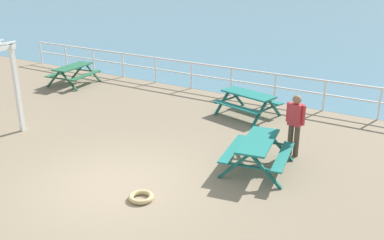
% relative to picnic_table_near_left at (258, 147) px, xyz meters
% --- Properties ---
extents(ground_plane, '(30.00, 24.00, 0.20)m').
position_rel_picnic_table_near_left_xyz_m(ground_plane, '(-2.49, -2.45, -0.68)').
color(ground_plane, gray).
extents(seaward_railing, '(23.07, 0.07, 1.08)m').
position_rel_picnic_table_near_left_xyz_m(seaward_railing, '(-2.49, 5.30, 0.16)').
color(seaward_railing, white).
rests_on(seaward_railing, ground).
extents(picnic_table_near_left, '(1.80, 2.03, 0.80)m').
position_rel_picnic_table_near_left_xyz_m(picnic_table_near_left, '(0.00, 0.00, 0.00)').
color(picnic_table_near_left, '#1E7A70').
rests_on(picnic_table_near_left, ground).
extents(picnic_table_mid_centre, '(2.11, 1.89, 0.80)m').
position_rel_picnic_table_near_left_xyz_m(picnic_table_mid_centre, '(-1.85, 3.49, 0.00)').
color(picnic_table_mid_centre, '#1E7A70').
rests_on(picnic_table_mid_centre, ground).
extents(picnic_table_far_left, '(1.73, 1.97, 0.80)m').
position_rel_picnic_table_near_left_xyz_m(picnic_table_far_left, '(-9.64, 3.29, 0.00)').
color(picnic_table_far_left, '#286B47').
rests_on(picnic_table_far_left, ground).
extents(visitor, '(0.52, 0.27, 1.66)m').
position_rel_picnic_table_near_left_xyz_m(visitor, '(0.48, 1.24, 0.36)').
color(visitor, '#4C4233').
rests_on(visitor, ground).
extents(rope_coil, '(0.55, 0.55, 0.11)m').
position_rel_picnic_table_near_left_xyz_m(rope_coil, '(-1.55, -2.65, -0.53)').
color(rope_coil, tan).
rests_on(rope_coil, ground).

